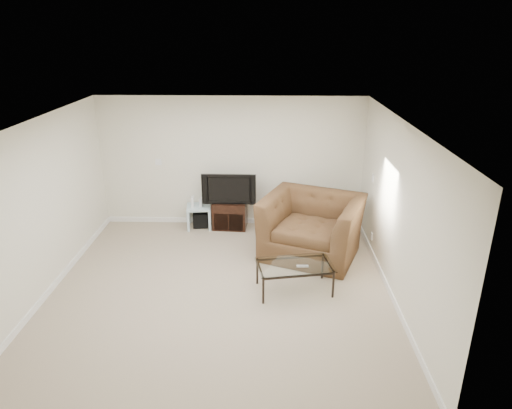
{
  "coord_description": "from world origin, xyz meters",
  "views": [
    {
      "loc": [
        0.69,
        -5.86,
        3.65
      ],
      "look_at": [
        0.5,
        1.2,
        0.9
      ],
      "focal_mm": 32.0,
      "sensor_mm": 36.0,
      "label": 1
    }
  ],
  "objects_px": {
    "subwoofer": "(201,219)",
    "tv_stand": "(230,214)",
    "recliner": "(312,217)",
    "coffee_table": "(294,278)",
    "television": "(229,188)",
    "side_table": "(199,217)"
  },
  "relations": [
    {
      "from": "coffee_table",
      "to": "side_table",
      "type": "bearing_deg",
      "value": 127.4
    },
    {
      "from": "subwoofer",
      "to": "recliner",
      "type": "relative_size",
      "value": 0.18
    },
    {
      "from": "television",
      "to": "recliner",
      "type": "relative_size",
      "value": 0.6
    },
    {
      "from": "subwoofer",
      "to": "coffee_table",
      "type": "distance_m",
      "value": 2.86
    },
    {
      "from": "television",
      "to": "side_table",
      "type": "bearing_deg",
      "value": 178.13
    },
    {
      "from": "side_table",
      "to": "subwoofer",
      "type": "height_order",
      "value": "side_table"
    },
    {
      "from": "tv_stand",
      "to": "recliner",
      "type": "relative_size",
      "value": 0.41
    },
    {
      "from": "side_table",
      "to": "tv_stand",
      "type": "bearing_deg",
      "value": 0.0
    },
    {
      "from": "recliner",
      "to": "television",
      "type": "bearing_deg",
      "value": 166.31
    },
    {
      "from": "television",
      "to": "subwoofer",
      "type": "height_order",
      "value": "television"
    },
    {
      "from": "tv_stand",
      "to": "coffee_table",
      "type": "height_order",
      "value": "tv_stand"
    },
    {
      "from": "subwoofer",
      "to": "television",
      "type": "bearing_deg",
      "value": -4.73
    },
    {
      "from": "subwoofer",
      "to": "tv_stand",
      "type": "bearing_deg",
      "value": -2.1
    },
    {
      "from": "coffee_table",
      "to": "television",
      "type": "bearing_deg",
      "value": 116.76
    },
    {
      "from": "television",
      "to": "subwoofer",
      "type": "distance_m",
      "value": 0.89
    },
    {
      "from": "recliner",
      "to": "coffee_table",
      "type": "xyz_separation_m",
      "value": [
        -0.35,
        -1.19,
        -0.47
      ]
    },
    {
      "from": "recliner",
      "to": "coffee_table",
      "type": "height_order",
      "value": "recliner"
    },
    {
      "from": "tv_stand",
      "to": "recliner",
      "type": "bearing_deg",
      "value": -32.54
    },
    {
      "from": "side_table",
      "to": "coffee_table",
      "type": "distance_m",
      "value": 2.86
    },
    {
      "from": "tv_stand",
      "to": "television",
      "type": "distance_m",
      "value": 0.56
    },
    {
      "from": "recliner",
      "to": "tv_stand",
      "type": "bearing_deg",
      "value": 165.6
    },
    {
      "from": "tv_stand",
      "to": "side_table",
      "type": "bearing_deg",
      "value": -176.3
    }
  ]
}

